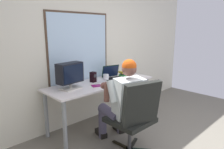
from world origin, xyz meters
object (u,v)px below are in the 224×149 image
Objects in this scene: crt_monitor at (70,74)px; office_chair at (135,114)px; laptop at (113,75)px; person_seated at (123,101)px; desk at (102,88)px; cd_case at (96,86)px; book_stack at (124,73)px; wine_glass at (106,77)px; desk_speaker at (93,77)px.

office_chair is at bearing -71.48° from crt_monitor.
person_seated is at bearing -124.70° from laptop.
cd_case reaches higher than desk.
person_seated is 0.86m from crt_monitor.
crt_monitor is at bearing 177.68° from desk.
cd_case is at bearing -166.80° from book_stack.
office_chair is at bearing -93.11° from cd_case.
wine_glass is 0.23m from cd_case.
wine_glass is (-0.31, -0.17, 0.04)m from laptop.
desk_speaker is 0.73m from book_stack.
desk_speaker is (0.49, 0.08, -0.14)m from crt_monitor.
desk_speaker is at bearing 131.98° from desk.
book_stack is (0.63, 0.08, 0.14)m from desk.
desk_speaker is (-0.09, 0.11, 0.18)m from desk.
wine_glass is (0.57, -0.14, -0.13)m from crt_monitor.
desk is at bearing -2.32° from crt_monitor.
cd_case is at bearing -150.01° from desk.
office_chair is 0.84m from cd_case.
office_chair is (-0.26, -0.94, -0.09)m from desk.
laptop is 0.36m from wine_glass.
wine_glass is 0.67m from book_stack.
wine_glass is at bearing -163.45° from book_stack.
laptop is 2.48× the size of wine_glass.
cd_case is (-0.85, -0.20, -0.03)m from book_stack.
office_chair is at bearing -102.77° from person_seated.
cd_case is (-0.12, -0.23, -0.08)m from desk_speaker.
book_stack is at bearing 3.59° from laptop.
person_seated is at bearing -88.29° from cd_case.
laptop reaches higher than book_stack.
laptop is (0.50, 0.73, 0.16)m from person_seated.
office_chair is at bearing -98.90° from desk_speaker.
cd_case is (0.04, 0.82, 0.19)m from office_chair.
wine_glass is (0.19, 0.56, 0.21)m from person_seated.
laptop is (0.89, 0.03, -0.17)m from crt_monitor.
laptop is 0.33m from book_stack.
cd_case is at bearing -177.68° from wine_glass.
office_chair is 1.17m from laptop.
crt_monitor is at bearing 108.52° from office_chair.
person_seated is at bearing -106.37° from desk.
laptop reaches higher than wine_glass.
office_chair is 4.69× the size of book_stack.
desk_speaker is (-0.40, 0.05, 0.02)m from laptop.
person_seated is 3.29× the size of laptop.
person_seated reaches higher than office_chair.
wine_glass is at bearing 2.32° from cd_case.
office_chair reaches higher than wine_glass.
crt_monitor is at bearing -170.49° from desk_speaker.
person_seated is 1.13m from book_stack.
desk is at bearing -48.02° from desk_speaker.
office_chair is at bearing -119.55° from laptop.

